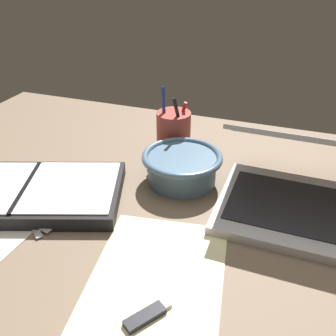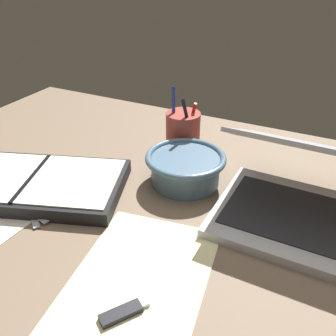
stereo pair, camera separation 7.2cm
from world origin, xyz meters
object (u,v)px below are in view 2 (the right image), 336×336
(pen_cup, at_px, (183,133))
(scissors, at_px, (24,203))
(planner, at_px, (33,183))
(laptop, at_px, (310,196))
(bowl, at_px, (185,167))

(pen_cup, distance_m, scissors, 0.39)
(pen_cup, bearing_deg, planner, -126.59)
(laptop, relative_size, scissors, 2.60)
(scissors, bearing_deg, pen_cup, 85.09)
(pen_cup, bearing_deg, bowl, -63.67)
(laptop, bearing_deg, planner, -162.39)
(bowl, bearing_deg, planner, -147.91)
(laptop, relative_size, pen_cup, 1.93)
(laptop, xyz_separation_m, pen_cup, (-0.31, 0.13, 0.00))
(planner, height_order, scissors, planner)
(laptop, xyz_separation_m, scissors, (-0.50, -0.20, -0.05))
(pen_cup, relative_size, scissors, 1.35)
(bowl, distance_m, scissors, 0.33)
(laptop, bearing_deg, bowl, 177.90)
(laptop, height_order, scissors, laptop)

